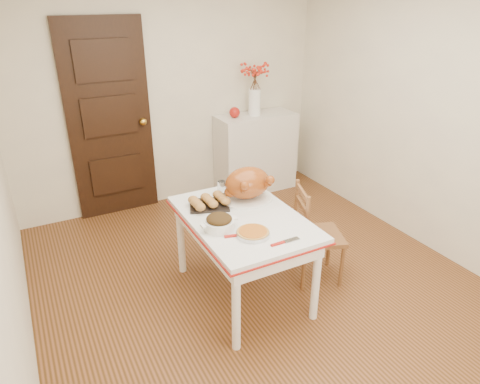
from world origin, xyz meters
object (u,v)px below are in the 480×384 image
kitchen_table (243,256)px  chair_oak (319,234)px  turkey_platter (247,185)px  pumpkin_pie (253,232)px  sideboard (256,153)px

kitchen_table → chair_oak: bearing=-8.8°
turkey_platter → pumpkin_pie: size_ratio=1.86×
chair_oak → turkey_platter: bearing=76.6°
sideboard → chair_oak: 1.93m
kitchen_table → chair_oak: 0.67m
sideboard → turkey_platter: (-0.96, -1.54, 0.38)m
sideboard → pumpkin_pie: 2.39m
kitchen_table → pumpkin_pie: size_ratio=5.08×
sideboard → pumpkin_pie: (-1.20, -2.05, 0.26)m
turkey_platter → chair_oak: bearing=-12.0°
sideboard → pumpkin_pie: bearing=-120.3°
sideboard → chair_oak: size_ratio=1.10×
turkey_platter → kitchen_table: bearing=-104.0°
pumpkin_pie → chair_oak: bearing=13.8°
sideboard → chair_oak: (-0.46, -1.87, -0.04)m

